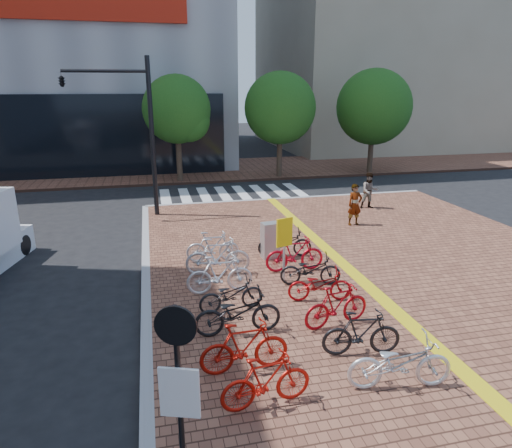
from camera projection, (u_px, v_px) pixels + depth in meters
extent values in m
plane|color=black|center=(320.00, 328.00, 10.77)|extent=(120.00, 120.00, 0.00)
cube|color=gray|center=(290.00, 199.00, 22.58)|extent=(14.00, 0.25, 0.15)
cube|color=brown|center=(207.00, 170.00, 30.30)|extent=(70.00, 8.00, 0.15)
cube|color=gray|center=(383.00, 45.00, 41.87)|extent=(20.00, 18.00, 18.00)
cube|color=silver|center=(166.00, 198.00, 23.15)|extent=(0.50, 4.00, 0.01)
cube|color=silver|center=(185.00, 197.00, 23.36)|extent=(0.50, 4.00, 0.01)
cube|color=silver|center=(205.00, 196.00, 23.58)|extent=(0.50, 4.00, 0.01)
cube|color=silver|center=(224.00, 195.00, 23.80)|extent=(0.50, 4.00, 0.01)
cube|color=silver|center=(243.00, 194.00, 24.02)|extent=(0.50, 4.00, 0.01)
cube|color=silver|center=(261.00, 193.00, 24.24)|extent=(0.50, 4.00, 0.01)
cube|color=silver|center=(279.00, 192.00, 24.46)|extent=(0.50, 4.00, 0.01)
cube|color=silver|center=(297.00, 191.00, 24.68)|extent=(0.50, 4.00, 0.01)
cylinder|color=#38281E|center=(179.00, 158.00, 26.20)|extent=(0.32, 0.32, 2.60)
sphere|color=#194714|center=(177.00, 109.00, 25.40)|extent=(3.80, 3.80, 3.80)
sphere|color=#194714|center=(188.00, 120.00, 25.43)|extent=(2.40, 2.40, 2.40)
cylinder|color=#38281E|center=(279.00, 155.00, 27.51)|extent=(0.32, 0.32, 2.60)
sphere|color=#194714|center=(280.00, 108.00, 26.71)|extent=(4.20, 4.20, 4.20)
sphere|color=#194714|center=(291.00, 119.00, 26.74)|extent=(2.40, 2.40, 2.40)
cylinder|color=#38281E|center=(371.00, 152.00, 28.83)|extent=(0.32, 0.32, 2.60)
sphere|color=#194714|center=(374.00, 107.00, 28.02)|extent=(4.60, 4.60, 4.60)
sphere|color=#194714|center=(384.00, 117.00, 28.05)|extent=(2.40, 2.40, 2.40)
imported|color=red|center=(266.00, 381.00, 7.79)|extent=(1.68, 0.64, 0.99)
imported|color=#A4140B|center=(244.00, 347.00, 8.74)|extent=(1.77, 0.56, 1.05)
imported|color=black|center=(238.00, 313.00, 10.09)|extent=(1.94, 0.70, 1.02)
imported|color=black|center=(231.00, 294.00, 11.16)|extent=(1.69, 0.77, 0.86)
imported|color=silver|center=(220.00, 274.00, 12.07)|extent=(1.78, 0.54, 1.06)
imported|color=silver|center=(218.00, 256.00, 13.25)|extent=(1.92, 0.70, 1.13)
imported|color=silver|center=(213.00, 247.00, 14.25)|extent=(1.69, 0.60, 0.99)
imported|color=silver|center=(400.00, 363.00, 8.28)|extent=(2.01, 0.96, 1.01)
imported|color=black|center=(361.00, 333.00, 9.29)|extent=(1.69, 0.70, 0.98)
imported|color=#A20B14|center=(337.00, 305.00, 10.43)|extent=(1.75, 0.80, 1.01)
imported|color=#A50B0F|center=(320.00, 285.00, 11.68)|extent=(1.72, 0.84, 0.86)
imported|color=black|center=(310.00, 270.00, 12.61)|extent=(1.77, 0.92, 0.88)
imported|color=red|center=(295.00, 254.00, 13.53)|extent=(1.79, 0.55, 1.07)
imported|color=black|center=(285.00, 243.00, 14.72)|extent=(1.82, 0.91, 0.91)
imported|color=gray|center=(355.00, 205.00, 17.95)|extent=(0.63, 0.43, 1.65)
imported|color=#4F5764|center=(370.00, 191.00, 20.40)|extent=(0.88, 0.74, 1.62)
cube|color=#AAAAAE|center=(270.00, 240.00, 14.57)|extent=(0.58, 0.46, 1.17)
cylinder|color=#B7B7BC|center=(284.00, 251.00, 12.72)|extent=(0.09, 0.09, 1.82)
cube|color=yellow|center=(285.00, 232.00, 12.51)|extent=(0.50, 0.20, 0.81)
cylinder|color=black|center=(180.00, 406.00, 5.82)|extent=(0.10, 0.10, 2.83)
cylinder|color=black|center=(176.00, 326.00, 5.43)|extent=(0.51, 0.21, 0.53)
cube|color=silver|center=(179.00, 393.00, 5.70)|extent=(0.50, 0.21, 0.71)
cylinder|color=black|center=(152.00, 139.00, 18.72)|extent=(0.19, 0.19, 6.45)
cylinder|color=black|center=(105.00, 71.00, 17.60)|extent=(3.23, 0.13, 0.13)
imported|color=black|center=(62.00, 80.00, 17.34)|extent=(0.28, 1.34, 0.54)
cylinder|color=black|center=(23.00, 245.00, 15.30)|extent=(0.37, 0.71, 0.68)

